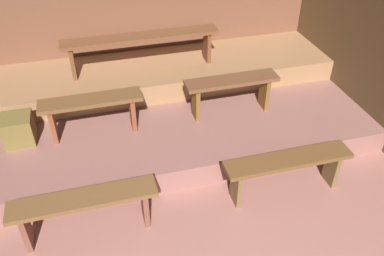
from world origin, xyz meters
name	(u,v)px	position (x,y,z in m)	size (l,w,h in m)	color
ground	(187,215)	(0.00, 2.44, -0.04)	(5.68, 5.67, 0.08)	#8D634A
wall_back	(141,30)	(0.00, 4.90, 1.11)	(5.68, 0.06, 2.21)	brown
platform_lower	(174,168)	(0.00, 3.03, 0.14)	(4.88, 3.68, 0.28)	#976056
platform_middle	(161,118)	(0.00, 3.69, 0.42)	(4.88, 2.36, 0.28)	#8B5B52
platform_upper	(150,75)	(0.00, 4.33, 0.70)	(4.88, 1.08, 0.28)	#976D47
bench_lower_left	(85,205)	(-1.00, 2.22, 0.63)	(1.32, 0.26, 0.46)	brown
bench_lower_right	(287,166)	(1.00, 2.22, 0.63)	(1.32, 0.26, 0.46)	brown
bench_middle_left	(92,107)	(-0.82, 3.41, 0.90)	(1.12, 0.26, 0.46)	brown
bench_middle_right	(231,87)	(0.82, 3.41, 0.90)	(1.12, 0.26, 0.46)	brown
bench_upper_center	(141,42)	(-0.09, 4.29, 1.21)	(1.99, 0.26, 0.46)	brown
wooden_crate_middle	(18,129)	(-1.63, 3.48, 0.72)	(0.32, 0.32, 0.32)	brown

